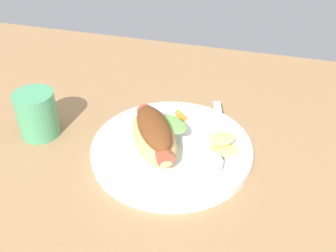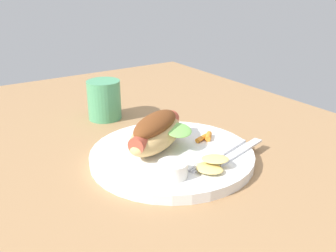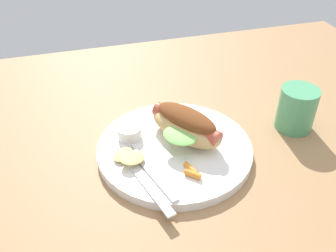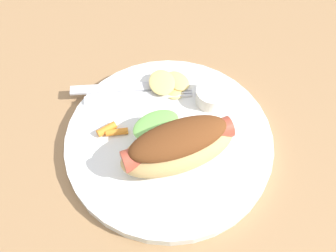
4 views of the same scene
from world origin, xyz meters
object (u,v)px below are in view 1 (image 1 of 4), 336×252
Objects in this scene: fork at (211,130)px; knife at (220,126)px; plate at (172,149)px; carrot_garnish at (180,118)px; drinking_cup at (37,114)px; sauce_ramekin at (208,166)px; hot_dog at (155,134)px; chips_pile at (223,145)px.

fork is 2.20cm from knife.
carrot_garnish is at bearing -85.81° from plate.
drinking_cup is (30.87, 8.36, 2.32)cm from knife.
sauce_ramekin is at bearing 122.01° from carrot_garnish.
sauce_ramekin is at bearing 173.48° from drinking_cup.
drinking_cup reaches higher than hot_dog.
hot_dog reaches higher than plate.
hot_dog is 13.16cm from knife.
hot_dog is at bearing 31.44° from plate.
knife reaches higher than plate.
plate is 3.87× the size of chips_pile.
sauce_ramekin is at bearing -14.50° from knife.
carrot_garnish is 24.99cm from drinking_cup.
fork is 30.32cm from drinking_cup.
drinking_cup is at bearing -6.52° from sauce_ramekin.
knife is at bearing 179.19° from carrot_garnish.
plate is at bearing 89.33° from hot_dog.
knife is at bearing -77.12° from chips_pile.
knife is at bearing -164.84° from drinking_cup.
hot_dog is 1.07× the size of fork.
fork and knife have the same top height.
hot_dog is 1.00× the size of knife.
chips_pile is at bearing -175.67° from drinking_cup.
hot_dog is at bearing 78.05° from carrot_garnish.
chips_pile is at bearing 145.60° from carrot_garnish.
sauce_ramekin is 11.93cm from knife.
carrot_garnish is (7.50, -12.00, -0.64)cm from sauce_ramekin.
plate is 3.27× the size of drinking_cup.
carrot_garnish is (6.07, -1.82, 0.26)cm from fork.
carrot_garnish is at bearing -57.99° from sauce_ramekin.
drinking_cup reaches higher than sauce_ramekin.
hot_dog is 21.54cm from drinking_cup.
plate is 6.45× the size of carrot_garnish.
hot_dog is 3.62× the size of sauce_ramekin.
hot_dog reaches higher than chips_pile.
drinking_cup is (23.42, 8.47, 2.04)cm from carrot_garnish.
sauce_ramekin is (-6.96, 4.54, 1.90)cm from plate.
sauce_ramekin is 0.28× the size of knife.
chips_pile is at bearing 16.92° from fork.
drinking_cup reaches higher than knife.
plate is 10.14cm from knife.
hot_dog is at bearing -64.25° from fork.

